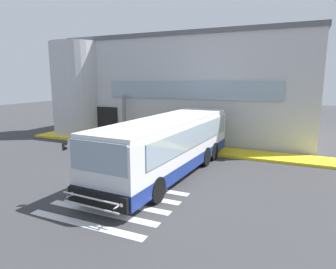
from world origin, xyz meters
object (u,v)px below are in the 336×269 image
(bus_main_foreground, at_px, (168,146))
(passenger_near_column, at_px, (129,129))
(entry_support_column, at_px, (124,117))
(passenger_by_doorway, at_px, (147,129))
(safety_bollard_yellow, at_px, (215,150))

(bus_main_foreground, bearing_deg, passenger_near_column, 137.32)
(entry_support_column, bearing_deg, passenger_by_doorway, -11.79)
(passenger_near_column, height_order, passenger_by_doorway, same)
(bus_main_foreground, bearing_deg, safety_bollard_yellow, 71.04)
(entry_support_column, distance_m, safety_bollard_yellow, 7.67)
(passenger_by_doorway, height_order, safety_bollard_yellow, passenger_by_doorway)
(safety_bollard_yellow, bearing_deg, bus_main_foreground, -108.96)
(entry_support_column, xyz_separation_m, bus_main_foreground, (6.04, -5.58, -0.44))
(bus_main_foreground, height_order, passenger_near_column, bus_main_foreground)
(entry_support_column, height_order, safety_bollard_yellow, entry_support_column)
(entry_support_column, xyz_separation_m, passenger_near_column, (0.80, -0.75, -0.69))
(passenger_near_column, bearing_deg, safety_bollard_yellow, -9.13)
(passenger_by_doorway, xyz_separation_m, safety_bollard_yellow, (5.23, -1.36, -0.66))
(bus_main_foreground, relative_size, passenger_near_column, 6.53)
(safety_bollard_yellow, bearing_deg, passenger_by_doorway, 165.41)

